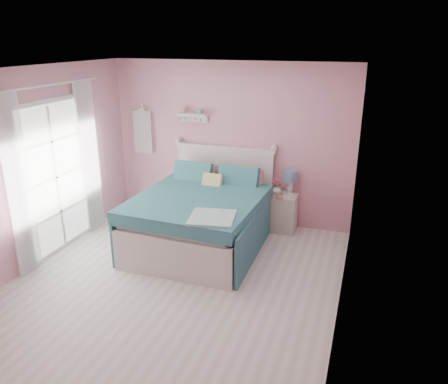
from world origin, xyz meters
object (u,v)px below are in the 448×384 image
Objects in this scene: bed at (202,218)px; table_lamp at (291,178)px; vase at (276,189)px; nightstand at (283,213)px; teacup at (280,196)px.

table_lamp is (1.12, 0.94, 0.45)m from bed.
vase is (-0.21, -0.06, -0.19)m from table_lamp.
table_lamp is 2.43× the size of vase.
table_lamp is at bearing 42.69° from nightstand.
table_lamp is 0.29m from vase.
teacup is (1.01, 0.69, 0.22)m from bed.
teacup is (0.10, -0.19, -0.04)m from vase.
teacup is at bearing -99.02° from nightstand.
bed is at bearing -145.54° from teacup.
table_lamp reaches higher than nightstand.
vase is at bearing -164.62° from table_lamp.
vase reaches higher than teacup.
nightstand is 3.71× the size of vase.
bed reaches higher than vase.
table_lamp is at bearing 42.50° from bed.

